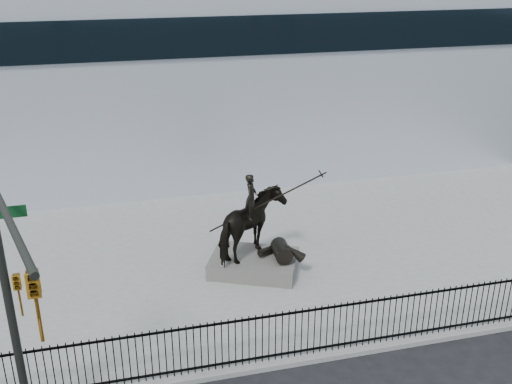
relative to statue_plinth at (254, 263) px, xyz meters
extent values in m
cube|color=gray|center=(0.31, 1.01, -0.34)|extent=(30.00, 12.00, 0.15)
cube|color=silver|center=(0.31, 14.01, 4.08)|extent=(44.00, 14.00, 9.00)
cube|color=black|center=(0.31, -4.74, -0.12)|extent=(22.00, 0.05, 0.05)
cube|color=black|center=(0.31, -4.74, 1.13)|extent=(22.00, 0.05, 0.05)
cube|color=black|center=(0.31, -4.74, 0.48)|extent=(22.00, 0.03, 1.50)
cube|color=#575450|center=(0.00, 0.00, 0.00)|extent=(3.42, 2.98, 0.54)
imported|color=black|center=(0.00, 0.00, 1.41)|extent=(2.70, 2.86, 2.28)
imported|color=black|center=(-0.08, 0.04, 2.45)|extent=(0.57, 0.67, 1.54)
cylinder|color=black|center=(0.28, -0.13, 2.22)|extent=(3.36, 1.58, 2.32)
cylinder|color=#232621|center=(-6.69, -5.79, 3.08)|extent=(0.18, 0.18, 7.00)
cylinder|color=#232621|center=(-6.09, -7.92, 6.18)|extent=(1.47, 4.84, 0.12)
imported|color=#AF6F13|center=(-5.49, -10.04, 5.55)|extent=(0.18, 0.22, 1.10)
imported|color=#AF6F13|center=(-6.47, -5.79, 3.28)|extent=(0.16, 0.20, 1.00)
camera|label=1|loc=(-4.34, -17.28, 10.00)|focal=42.00mm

